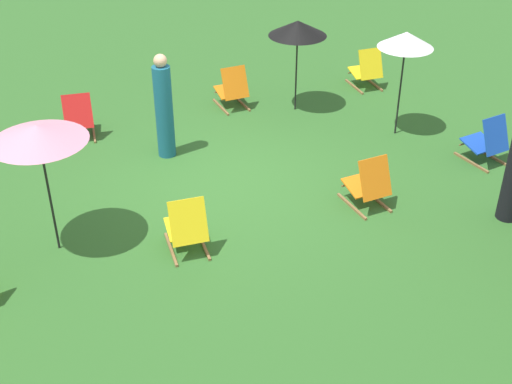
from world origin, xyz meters
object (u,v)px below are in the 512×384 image
at_px(person_1, 164,109).
at_px(deckchair_2, 367,70).
at_px(umbrella_3, 406,40).
at_px(deckchair_5, 232,89).
at_px(umbrella_0, 38,133).
at_px(umbrella_4, 298,28).
at_px(deckchair_1, 368,184).
at_px(deckchair_0, 187,227).
at_px(deckchair_10, 79,118).
at_px(deckchair_7, 487,142).

bearing_deg(person_1, deckchair_2, 81.21).
bearing_deg(umbrella_3, deckchair_5, -46.49).
bearing_deg(umbrella_0, umbrella_4, -153.26).
distance_m(deckchair_2, deckchair_5, 2.84).
distance_m(deckchair_1, umbrella_0, 4.61).
bearing_deg(person_1, deckchair_1, 16.67).
bearing_deg(deckchair_1, deckchair_2, -123.40).
relative_size(deckchair_1, deckchair_2, 1.00).
bearing_deg(deckchair_0, deckchair_10, -74.73).
bearing_deg(deckchair_2, deckchair_5, -0.00).
bearing_deg(umbrella_4, deckchair_0, 43.95).
relative_size(umbrella_3, person_1, 1.05).
height_order(deckchair_0, deckchair_5, same).
height_order(deckchair_5, umbrella_3, umbrella_3).
bearing_deg(deckchair_0, deckchair_2, -137.24).
height_order(deckchair_2, deckchair_7, same).
height_order(deckchair_10, umbrella_0, umbrella_0).
relative_size(deckchair_2, deckchair_10, 0.99).
bearing_deg(deckchair_1, umbrella_0, -12.18).
height_order(deckchair_0, umbrella_4, umbrella_4).
xyz_separation_m(deckchair_0, person_1, (-0.64, -2.66, 0.47)).
bearing_deg(deckchair_0, deckchair_1, -174.50).
xyz_separation_m(deckchair_1, umbrella_0, (4.31, -0.92, 1.35)).
distance_m(deckchair_10, umbrella_4, 4.16).
height_order(deckchair_0, umbrella_3, umbrella_3).
xyz_separation_m(deckchair_2, person_1, (4.58, 0.97, 0.47)).
xyz_separation_m(deckchair_0, umbrella_3, (-4.55, -1.65, 1.34)).
bearing_deg(deckchair_0, deckchair_7, -170.14).
bearing_deg(deckchair_10, umbrella_3, 166.67).
height_order(deckchair_5, umbrella_0, umbrella_0).
bearing_deg(deckchair_2, deckchair_10, 2.75).
xyz_separation_m(deckchair_1, person_1, (2.12, -2.78, 0.47)).
relative_size(umbrella_0, umbrella_4, 1.07).
height_order(umbrella_0, umbrella_4, umbrella_0).
height_order(deckchair_0, deckchair_10, same).
distance_m(umbrella_3, person_1, 4.13).
height_order(deckchair_2, deckchair_5, same).
distance_m(deckchair_0, deckchair_5, 4.59).
bearing_deg(deckchair_0, person_1, -95.60).
relative_size(deckchair_5, deckchair_10, 0.99).
xyz_separation_m(deckchair_0, deckchair_1, (-2.77, 0.12, 0.00)).
bearing_deg(deckchair_7, deckchair_0, -2.40).
bearing_deg(deckchair_1, deckchair_5, -84.93).
xyz_separation_m(deckchair_1, umbrella_3, (-1.79, -1.77, 1.34)).
bearing_deg(deckchair_10, deckchair_5, -169.43).
relative_size(deckchair_7, umbrella_4, 0.49).
relative_size(deckchair_0, deckchair_1, 1.00).
distance_m(deckchair_10, umbrella_3, 5.71).
bearing_deg(deckchair_0, umbrella_0, -19.36).
bearing_deg(deckchair_7, deckchair_2, -93.85).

